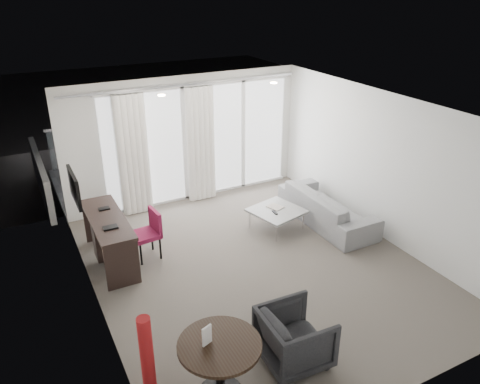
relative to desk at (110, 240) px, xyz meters
name	(u,v)px	position (x,y,z in m)	size (l,w,h in m)	color
floor	(257,267)	(2.06, -1.27, -0.40)	(5.00, 6.00, 0.00)	#564F47
ceiling	(260,111)	(2.06, -1.27, 2.20)	(5.00, 6.00, 0.00)	white
wall_left	(90,232)	(-0.44, -1.27, 0.90)	(0.00, 6.00, 2.60)	silver
wall_right	(383,167)	(4.56, -1.27, 0.90)	(0.00, 6.00, 2.60)	silver
wall_front	(405,307)	(2.06, -4.27, 0.90)	(5.00, 0.00, 2.60)	silver
window_panel	(200,142)	(2.36, 1.72, 0.80)	(4.00, 0.02, 2.38)	white
window_frame	(200,142)	(2.36, 1.70, 0.80)	(4.10, 0.06, 2.44)	white
curtain_left	(133,156)	(0.91, 1.55, 0.80)	(0.60, 0.20, 2.38)	white
curtain_right	(201,145)	(2.31, 1.55, 0.80)	(0.60, 0.20, 2.38)	white
curtain_track	(186,85)	(2.06, 1.55, 2.05)	(4.80, 0.04, 0.04)	#B2B2B7
downlight_a	(161,95)	(1.16, 0.33, 2.19)	(0.12, 0.12, 0.02)	#FFE0B2
downlight_b	(274,83)	(3.26, 0.33, 2.19)	(0.12, 0.12, 0.02)	#FFE0B2
desk	(110,240)	(0.00, 0.00, 0.00)	(0.54, 1.72, 0.81)	black
tv	(74,187)	(-0.40, 0.18, 0.95)	(0.05, 0.80, 0.50)	black
desk_chair	(146,235)	(0.56, -0.16, 0.02)	(0.46, 0.43, 0.84)	maroon
round_table	(220,370)	(0.43, -3.33, -0.03)	(0.92, 0.92, 0.74)	black
menu_card	(207,345)	(0.32, -3.27, 0.32)	(0.13, 0.02, 0.23)	white
red_lamp	(148,362)	(-0.30, -3.08, 0.18)	(0.23, 0.23, 1.17)	#A21719
tub_armchair	(295,337)	(1.46, -3.27, -0.04)	(0.77, 0.79, 0.72)	black
coffee_table	(276,219)	(3.01, -0.31, -0.21)	(0.86, 0.86, 0.39)	gray
remote	(275,214)	(2.92, -0.40, -0.04)	(0.05, 0.17, 0.02)	black
magazine	(275,208)	(3.04, -0.20, -0.04)	(0.20, 0.25, 0.01)	gray
sofa	(327,207)	(4.00, -0.54, -0.08)	(2.18, 0.85, 0.64)	gray
terrace_slab	(178,174)	(2.36, 3.23, -0.46)	(5.60, 3.00, 0.12)	#4D4D50
rattan_chair_a	(224,156)	(3.40, 2.76, -0.03)	(0.51, 0.51, 0.74)	brown
rattan_chair_b	(221,140)	(3.78, 3.74, 0.04)	(0.60, 0.60, 0.88)	brown
rattan_table	(233,165)	(3.44, 2.37, -0.13)	(0.55, 0.55, 0.55)	brown
balustrade	(157,135)	(2.36, 4.68, 0.10)	(5.50, 0.06, 1.05)	#B2B2B7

